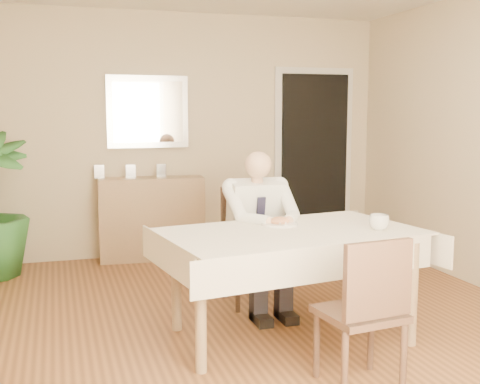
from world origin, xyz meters
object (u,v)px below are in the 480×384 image
object	(u,v)px
chair_far	(250,237)
seated_man	(262,224)
dining_table	(291,243)
sideboard	(152,218)
coffee_mug	(379,222)
chair_near	(367,306)

from	to	relation	value
chair_far	seated_man	distance (m)	0.33
dining_table	sideboard	bearing A→B (deg)	93.56
dining_table	coffee_mug	world-z (taller)	coffee_mug
dining_table	seated_man	world-z (taller)	seated_man
chair_far	chair_near	size ratio (longest dim) A/B	1.07
coffee_mug	sideboard	size ratio (longest dim) A/B	0.12
chair_near	coffee_mug	bearing A→B (deg)	49.33
chair_far	coffee_mug	size ratio (longest dim) A/B	7.02
seated_man	dining_table	bearing A→B (deg)	-90.00
coffee_mug	sideboard	xyz separation A→B (m)	(-1.13, 2.70, -0.37)
seated_man	coffee_mug	xyz separation A→B (m)	(0.57, -0.76, 0.11)
chair_near	dining_table	bearing A→B (deg)	88.95
coffee_mug	sideboard	distance (m)	2.95
chair_far	coffee_mug	world-z (taller)	chair_far
chair_far	chair_near	xyz separation A→B (m)	(0.09, -1.77, -0.04)
coffee_mug	chair_far	bearing A→B (deg)	118.70
seated_man	coffee_mug	bearing A→B (deg)	-52.82
seated_man	chair_far	bearing A→B (deg)	90.00
dining_table	sideboard	distance (m)	2.61
seated_man	coffee_mug	size ratio (longest dim) A/B	9.30
chair_near	coffee_mug	size ratio (longest dim) A/B	6.57
chair_far	sideboard	bearing A→B (deg)	101.66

